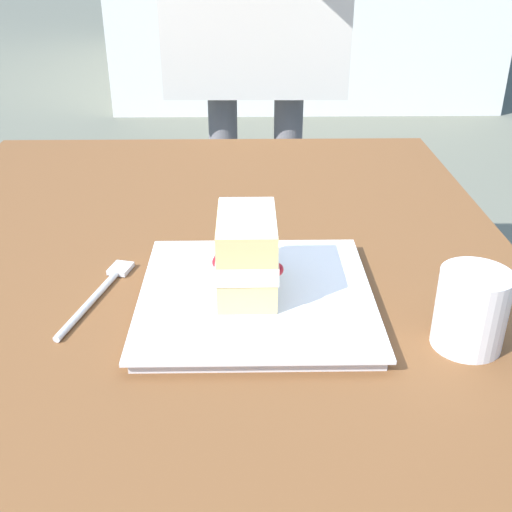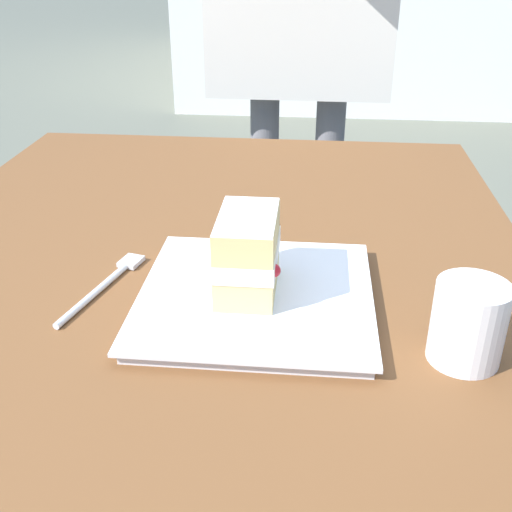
{
  "view_description": "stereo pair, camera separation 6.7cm",
  "coord_description": "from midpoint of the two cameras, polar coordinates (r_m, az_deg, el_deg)",
  "views": [
    {
      "loc": [
        0.51,
        0.07,
        1.13
      ],
      "look_at": [
        -0.09,
        0.08,
        0.82
      ],
      "focal_mm": 43.34,
      "sensor_mm": 36.0,
      "label": 1
    },
    {
      "loc": [
        0.5,
        0.13,
        1.13
      ],
      "look_at": [
        -0.09,
        0.08,
        0.82
      ],
      "focal_mm": 43.34,
      "sensor_mm": 36.0,
      "label": 2
    }
  ],
  "objects": [
    {
      "name": "coffee_cup",
      "position": [
        0.64,
        16.46,
        -4.77
      ],
      "size": [
        0.07,
        0.07,
        0.08
      ],
      "color": "white",
      "rests_on": "patio_table"
    },
    {
      "name": "dessert_plate",
      "position": [
        0.69,
        -2.76,
        -3.92
      ],
      "size": [
        0.26,
        0.26,
        0.02
      ],
      "color": "white",
      "rests_on": "patio_table"
    },
    {
      "name": "dessert_fork",
      "position": [
        0.74,
        -16.76,
        -3.25
      ],
      "size": [
        0.17,
        0.06,
        0.01
      ],
      "color": "silver",
      "rests_on": "patio_table"
    },
    {
      "name": "cake_slice",
      "position": [
        0.67,
        -3.71,
        0.15
      ],
      "size": [
        0.11,
        0.08,
        0.09
      ],
      "color": "#E0C17A",
      "rests_on": "dessert_plate"
    },
    {
      "name": "patio_table",
      "position": [
        0.7,
        -9.31,
        -15.6
      ],
      "size": [
        1.44,
        0.85,
        0.76
      ],
      "color": "brown",
      "rests_on": "ground"
    }
  ]
}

